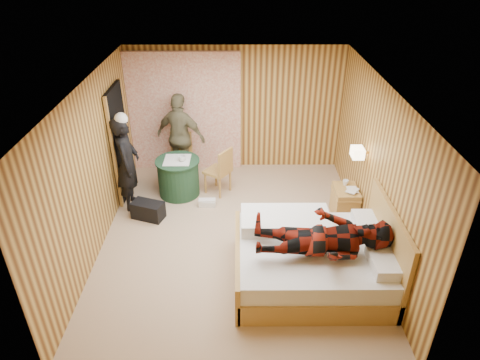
{
  "coord_description": "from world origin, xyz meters",
  "views": [
    {
      "loc": [
        0.05,
        -5.55,
        4.27
      ],
      "look_at": [
        0.08,
        0.03,
        1.05
      ],
      "focal_mm": 32.0,
      "sensor_mm": 36.0,
      "label": 1
    }
  ],
  "objects_px": {
    "bed": "(315,259)",
    "chair_near": "(221,168)",
    "duffel_bag": "(148,210)",
    "woman_standing": "(128,164)",
    "nightstand": "(345,202)",
    "wall_lamp": "(358,152)",
    "man_at_table": "(181,137)",
    "chair_far": "(182,153)",
    "man_on_bed": "(325,230)",
    "round_table": "(179,177)"
  },
  "relations": [
    {
      "from": "bed",
      "to": "chair_near",
      "type": "bearing_deg",
      "value": 120.9
    },
    {
      "from": "chair_near",
      "to": "duffel_bag",
      "type": "bearing_deg",
      "value": -22.76
    },
    {
      "from": "duffel_bag",
      "to": "woman_standing",
      "type": "height_order",
      "value": "woman_standing"
    },
    {
      "from": "nightstand",
      "to": "duffel_bag",
      "type": "height_order",
      "value": "nightstand"
    },
    {
      "from": "chair_near",
      "to": "woman_standing",
      "type": "height_order",
      "value": "woman_standing"
    },
    {
      "from": "wall_lamp",
      "to": "woman_standing",
      "type": "relative_size",
      "value": 0.15
    },
    {
      "from": "bed",
      "to": "man_at_table",
      "type": "xyz_separation_m",
      "value": [
        -2.18,
        2.98,
        0.53
      ]
    },
    {
      "from": "duffel_bag",
      "to": "man_at_table",
      "type": "relative_size",
      "value": 0.31
    },
    {
      "from": "man_at_table",
      "to": "chair_far",
      "type": "bearing_deg",
      "value": 101.46
    },
    {
      "from": "man_at_table",
      "to": "nightstand",
      "type": "bearing_deg",
      "value": 175.92
    },
    {
      "from": "wall_lamp",
      "to": "chair_far",
      "type": "relative_size",
      "value": 0.28
    },
    {
      "from": "man_at_table",
      "to": "man_on_bed",
      "type": "distance_m",
      "value": 3.89
    },
    {
      "from": "chair_near",
      "to": "man_on_bed",
      "type": "xyz_separation_m",
      "value": [
        1.42,
        -2.54,
        0.48
      ]
    },
    {
      "from": "nightstand",
      "to": "duffel_bag",
      "type": "distance_m",
      "value": 3.38
    },
    {
      "from": "round_table",
      "to": "chair_far",
      "type": "distance_m",
      "value": 0.67
    },
    {
      "from": "nightstand",
      "to": "bed",
      "type": "bearing_deg",
      "value": -116.12
    },
    {
      "from": "round_table",
      "to": "nightstand",
      "type": "bearing_deg",
      "value": -14.27
    },
    {
      "from": "man_on_bed",
      "to": "wall_lamp",
      "type": "bearing_deg",
      "value": 64.61
    },
    {
      "from": "nightstand",
      "to": "man_on_bed",
      "type": "bearing_deg",
      "value": -112.28
    },
    {
      "from": "wall_lamp",
      "to": "duffel_bag",
      "type": "distance_m",
      "value": 3.61
    },
    {
      "from": "chair_near",
      "to": "woman_standing",
      "type": "distance_m",
      "value": 1.67
    },
    {
      "from": "chair_near",
      "to": "man_on_bed",
      "type": "distance_m",
      "value": 2.95
    },
    {
      "from": "woman_standing",
      "to": "nightstand",
      "type": "bearing_deg",
      "value": -99.79
    },
    {
      "from": "wall_lamp",
      "to": "man_at_table",
      "type": "height_order",
      "value": "man_at_table"
    },
    {
      "from": "chair_near",
      "to": "woman_standing",
      "type": "relative_size",
      "value": 0.54
    },
    {
      "from": "round_table",
      "to": "chair_near",
      "type": "height_order",
      "value": "chair_near"
    },
    {
      "from": "round_table",
      "to": "man_on_bed",
      "type": "height_order",
      "value": "man_on_bed"
    },
    {
      "from": "woman_standing",
      "to": "chair_near",
      "type": "bearing_deg",
      "value": -79.86
    },
    {
      "from": "bed",
      "to": "wall_lamp",
      "type": "bearing_deg",
      "value": 60.1
    },
    {
      "from": "chair_far",
      "to": "duffel_bag",
      "type": "xyz_separation_m",
      "value": [
        -0.44,
        -1.44,
        -0.39
      ]
    },
    {
      "from": "man_at_table",
      "to": "woman_standing",
      "type": "bearing_deg",
      "value": 75.26
    },
    {
      "from": "woman_standing",
      "to": "man_on_bed",
      "type": "relative_size",
      "value": 0.96
    },
    {
      "from": "woman_standing",
      "to": "man_on_bed",
      "type": "height_order",
      "value": "man_on_bed"
    },
    {
      "from": "duffel_bag",
      "to": "woman_standing",
      "type": "xyz_separation_m",
      "value": [
        -0.35,
        0.4,
        0.69
      ]
    },
    {
      "from": "nightstand",
      "to": "chair_near",
      "type": "distance_m",
      "value": 2.29
    },
    {
      "from": "wall_lamp",
      "to": "duffel_bag",
      "type": "height_order",
      "value": "wall_lamp"
    },
    {
      "from": "chair_near",
      "to": "woman_standing",
      "type": "xyz_separation_m",
      "value": [
        -1.58,
        -0.41,
        0.31
      ]
    },
    {
      "from": "round_table",
      "to": "man_on_bed",
      "type": "xyz_separation_m",
      "value": [
        2.21,
        -2.53,
        0.65
      ]
    },
    {
      "from": "chair_far",
      "to": "wall_lamp",
      "type": "bearing_deg",
      "value": -31.33
    },
    {
      "from": "chair_far",
      "to": "man_at_table",
      "type": "distance_m",
      "value": 0.32
    },
    {
      "from": "bed",
      "to": "chair_near",
      "type": "xyz_separation_m",
      "value": [
        -1.39,
        2.31,
        0.19
      ]
    },
    {
      "from": "bed",
      "to": "chair_near",
      "type": "distance_m",
      "value": 2.7
    },
    {
      "from": "nightstand",
      "to": "man_at_table",
      "type": "bearing_deg",
      "value": 154.14
    },
    {
      "from": "wall_lamp",
      "to": "man_on_bed",
      "type": "distance_m",
      "value": 1.83
    },
    {
      "from": "bed",
      "to": "man_on_bed",
      "type": "height_order",
      "value": "man_on_bed"
    },
    {
      "from": "nightstand",
      "to": "man_at_table",
      "type": "height_order",
      "value": "man_at_table"
    },
    {
      "from": "nightstand",
      "to": "duffel_bag",
      "type": "relative_size",
      "value": 1.04
    },
    {
      "from": "wall_lamp",
      "to": "man_at_table",
      "type": "bearing_deg",
      "value": 152.11
    },
    {
      "from": "duffel_bag",
      "to": "woman_standing",
      "type": "relative_size",
      "value": 0.32
    },
    {
      "from": "bed",
      "to": "man_at_table",
      "type": "relative_size",
      "value": 1.25
    }
  ]
}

